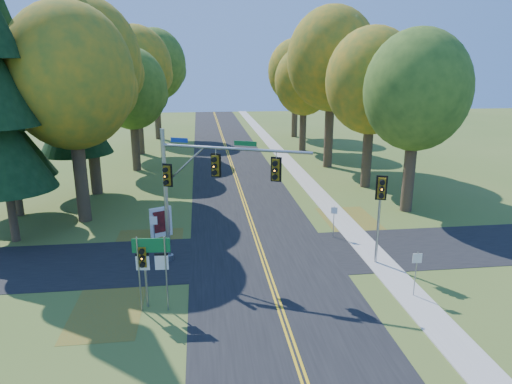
{
  "coord_description": "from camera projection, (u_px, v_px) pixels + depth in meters",
  "views": [
    {
      "loc": [
        -3.23,
        -21.36,
        10.39
      ],
      "look_at": [
        -0.12,
        3.75,
        3.2
      ],
      "focal_mm": 32.0,
      "sensor_mm": 36.0,
      "label": 1
    }
  ],
  "objects": [
    {
      "name": "pine_c",
      "position": [
        69.0,
        72.0,
        34.7
      ],
      "size": [
        5.6,
        5.6,
        20.56
      ],
      "color": "#38281C",
      "rests_on": "ground"
    },
    {
      "name": "ground",
      "position": [
        267.0,
        271.0,
        23.61
      ],
      "size": [
        160.0,
        160.0,
        0.0
      ],
      "primitive_type": "plane",
      "color": "#415F21",
      "rests_on": "ground"
    },
    {
      "name": "sidewalk_east",
      "position": [
        382.0,
        264.0,
        24.34
      ],
      "size": [
        1.6,
        160.0,
        0.06
      ],
      "primitive_type": "cube",
      "color": "#9E998E",
      "rests_on": "ground"
    },
    {
      "name": "info_kiosk",
      "position": [
        161.0,
        222.0,
        28.05
      ],
      "size": [
        1.32,
        0.73,
        1.88
      ],
      "rotation": [
        0.0,
        0.0,
        0.42
      ],
      "color": "silver",
      "rests_on": "ground"
    },
    {
      "name": "leaf_patch_w_near",
      "position": [
        147.0,
        247.0,
        26.66
      ],
      "size": [
        4.0,
        6.0,
        0.0
      ],
      "primitive_type": "cube",
      "color": "brown",
      "rests_on": "ground"
    },
    {
      "name": "pine_b",
      "position": [
        3.0,
        98.0,
        29.99
      ],
      "size": [
        5.6,
        5.6,
        17.31
      ],
      "color": "#38281C",
      "rests_on": "ground"
    },
    {
      "name": "tree_w_d",
      "position": [
        136.0,
        68.0,
        51.42
      ],
      "size": [
        8.2,
        8.2,
        14.56
      ],
      "color": "#38281C",
      "rests_on": "ground"
    },
    {
      "name": "tree_e_e",
      "position": [
        296.0,
        72.0,
        63.94
      ],
      "size": [
        7.8,
        7.8,
        13.74
      ],
      "color": "#38281C",
      "rests_on": "ground"
    },
    {
      "name": "road_cross",
      "position": [
        262.0,
        255.0,
        25.52
      ],
      "size": [
        60.0,
        6.0,
        0.02
      ],
      "primitive_type": "cube",
      "color": "black",
      "rests_on": "ground"
    },
    {
      "name": "leaf_patch_e",
      "position": [
        356.0,
        226.0,
        30.14
      ],
      "size": [
        3.5,
        8.0,
        0.0
      ],
      "primitive_type": "cube",
      "color": "brown",
      "rests_on": "ground"
    },
    {
      "name": "reg_sign_e_north",
      "position": [
        334.0,
        216.0,
        27.83
      ],
      "size": [
        0.38,
        0.12,
        2.0
      ],
      "rotation": [
        0.0,
        0.0,
        -0.26
      ],
      "color": "gray",
      "rests_on": "ground"
    },
    {
      "name": "reg_sign_e_south",
      "position": [
        416.0,
        266.0,
        20.62
      ],
      "size": [
        0.42,
        0.08,
        2.22
      ],
      "rotation": [
        0.0,
        0.0,
        -0.09
      ],
      "color": "gray",
      "rests_on": "ground"
    },
    {
      "name": "route_sign_cluster",
      "position": [
        152.0,
        259.0,
        19.23
      ],
      "size": [
        1.6,
        0.19,
        3.42
      ],
      "rotation": [
        0.0,
        0.0,
        -0.07
      ],
      "color": "gray",
      "rests_on": "ground"
    },
    {
      "name": "tree_w_e",
      "position": [
        155.0,
        65.0,
        61.89
      ],
      "size": [
        8.4,
        8.4,
        14.97
      ],
      "color": "#38281C",
      "rests_on": "ground"
    },
    {
      "name": "traffic_mast",
      "position": [
        199.0,
        181.0,
        23.07
      ],
      "size": [
        7.3,
        3.4,
        7.19
      ],
      "rotation": [
        0.0,
        0.0,
        -0.41
      ],
      "color": "gray",
      "rests_on": "ground"
    },
    {
      "name": "centerline_right",
      "position": [
        269.0,
        270.0,
        23.62
      ],
      "size": [
        0.1,
        160.0,
        0.01
      ],
      "primitive_type": "cube",
      "color": "gold",
      "rests_on": "road_main"
    },
    {
      "name": "tree_e_c",
      "position": [
        333.0,
        60.0,
        44.48
      ],
      "size": [
        8.8,
        8.8,
        15.79
      ],
      "color": "#38281C",
      "rests_on": "ground"
    },
    {
      "name": "tree_w_a",
      "position": [
        72.0,
        78.0,
        28.66
      ],
      "size": [
        8.0,
        8.0,
        14.15
      ],
      "color": "#38281C",
      "rests_on": "ground"
    },
    {
      "name": "leaf_patch_w_far",
      "position": [
        107.0,
        310.0,
        19.86
      ],
      "size": [
        3.0,
        5.0,
        0.0
      ],
      "primitive_type": "cube",
      "color": "brown",
      "rests_on": "ground"
    },
    {
      "name": "tree_w_b",
      "position": [
        86.0,
        63.0,
        34.94
      ],
      "size": [
        8.6,
        8.6,
        15.38
      ],
      "color": "#38281C",
      "rests_on": "ground"
    },
    {
      "name": "ped_signal_pole",
      "position": [
        144.0,
        261.0,
        19.36
      ],
      "size": [
        0.48,
        0.56,
        3.05
      ],
      "rotation": [
        0.0,
        0.0,
        -0.11
      ],
      "color": "gray",
      "rests_on": "ground"
    },
    {
      "name": "reg_sign_w",
      "position": [
        154.0,
        227.0,
        25.44
      ],
      "size": [
        0.43,
        0.11,
        2.25
      ],
      "rotation": [
        0.0,
        0.0,
        -0.18
      ],
      "color": "gray",
      "rests_on": "ground"
    },
    {
      "name": "tree_e_b",
      "position": [
        372.0,
        82.0,
        37.35
      ],
      "size": [
        7.6,
        7.6,
        13.33
      ],
      "color": "#38281C",
      "rests_on": "ground"
    },
    {
      "name": "east_signal_pole",
      "position": [
        381.0,
        198.0,
        23.35
      ],
      "size": [
        0.55,
        0.66,
        4.9
      ],
      "rotation": [
        0.0,
        0.0,
        -0.32
      ],
      "color": "#96999E",
      "rests_on": "ground"
    },
    {
      "name": "tree_e_d",
      "position": [
        305.0,
        82.0,
        53.84
      ],
      "size": [
        7.0,
        7.0,
        12.32
      ],
      "color": "#38281C",
      "rests_on": "ground"
    },
    {
      "name": "road_main",
      "position": [
        267.0,
        271.0,
        23.61
      ],
      "size": [
        8.0,
        160.0,
        0.02
      ],
      "primitive_type": "cube",
      "color": "black",
      "rests_on": "ground"
    },
    {
      "name": "tree_e_a",
      "position": [
        417.0,
        91.0,
        31.03
      ],
      "size": [
        7.2,
        7.2,
        12.73
      ],
      "color": "#38281C",
      "rests_on": "ground"
    },
    {
      "name": "tree_w_c",
      "position": [
        132.0,
        89.0,
        43.67
      ],
      "size": [
        6.8,
        6.8,
        11.91
      ],
      "color": "#38281C",
      "rests_on": "ground"
    },
    {
      "name": "centerline_left",
      "position": [
        265.0,
        271.0,
        23.6
      ],
      "size": [
        0.1,
        160.0,
        0.01
      ],
      "primitive_type": "cube",
      "color": "gold",
      "rests_on": "road_main"
    }
  ]
}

